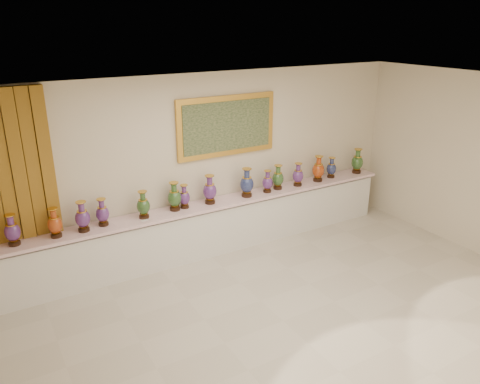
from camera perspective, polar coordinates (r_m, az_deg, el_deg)
name	(u,v)px	position (r m, az deg, el deg)	size (l,w,h in m)	color
ground	(283,321)	(6.48, 5.27, -15.39)	(8.00, 8.00, 0.00)	beige
room	(39,187)	(7.03, -23.35, 0.60)	(8.00, 8.00, 8.00)	beige
counter	(205,229)	(7.94, -4.24, -4.57)	(7.28, 0.48, 0.90)	white
vase_1	(12,231)	(6.99, -26.00, -4.34)	(0.27, 0.27, 0.44)	#321C0E
vase_2	(55,224)	(7.00, -21.65, -3.67)	(0.26, 0.26, 0.43)	#321C0E
vase_3	(83,218)	(7.05, -18.64, -3.02)	(0.25, 0.25, 0.46)	#321C0E
vase_4	(102,213)	(7.17, -16.42, -2.53)	(0.25, 0.25, 0.42)	#321C0E
vase_5	(143,206)	(7.28, -11.70, -1.68)	(0.24, 0.24, 0.44)	#321C0E
vase_6	(174,198)	(7.49, -8.00, -0.70)	(0.24, 0.24, 0.47)	#321C0E
vase_7	(184,198)	(7.57, -6.80, -0.67)	(0.21, 0.21, 0.39)	#321C0E
vase_8	(210,191)	(7.71, -3.70, 0.15)	(0.24, 0.24, 0.49)	#321C0E
vase_9	(247,184)	(7.99, 0.84, 0.99)	(0.27, 0.27, 0.51)	#321C0E
vase_10	(267,182)	(8.22, 3.36, 1.17)	(0.22, 0.22, 0.40)	#321C0E
vase_11	(278,178)	(8.39, 4.65, 1.67)	(0.23, 0.23, 0.45)	#321C0E
vase_12	(298,176)	(8.59, 7.08, 2.00)	(0.25, 0.25, 0.43)	#321C0E
vase_13	(318,170)	(8.89, 9.52, 2.68)	(0.23, 0.23, 0.49)	#321C0E
vase_14	(331,168)	(9.16, 11.08, 2.83)	(0.21, 0.21, 0.40)	#321C0E
vase_15	(357,162)	(9.54, 14.10, 3.55)	(0.28, 0.28, 0.49)	#321C0E
label_card	(145,220)	(7.26, -11.55, -3.40)	(0.10, 0.06, 0.00)	white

